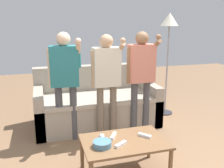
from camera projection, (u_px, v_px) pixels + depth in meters
name	position (u px, v px, depth m)	size (l,w,h in m)	color
couch	(96.00, 105.00, 4.12)	(1.94, 0.94, 0.92)	#9E9384
coffee_table	(124.00, 145.00, 2.69)	(0.90, 0.59, 0.42)	brown
snack_bowl	(102.00, 144.00, 2.54)	(0.19, 0.19, 0.06)	teal
game_remote_nunchuk	(102.00, 136.00, 2.73)	(0.06, 0.09, 0.05)	white
floor_lamp	(169.00, 29.00, 4.26)	(0.30, 0.30, 1.79)	#2D2D33
player_left	(65.00, 74.00, 3.39)	(0.44, 0.36, 1.52)	#47474C
player_center	(107.00, 75.00, 3.46)	(0.44, 0.29, 1.49)	#756656
player_right	(141.00, 71.00, 3.63)	(0.45, 0.29, 1.52)	#47474C
game_remote_wand_near	(113.00, 136.00, 2.75)	(0.11, 0.15, 0.03)	white
game_remote_wand_far	(121.00, 144.00, 2.57)	(0.15, 0.11, 0.03)	white
game_remote_wand_spare	(145.00, 136.00, 2.76)	(0.13, 0.14, 0.03)	white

